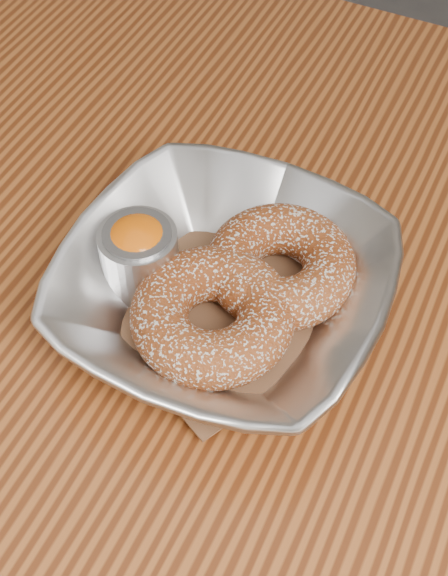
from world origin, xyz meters
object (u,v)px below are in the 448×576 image
at_px(table, 220,390).
at_px(ramekin, 139,254).
at_px(donut_front, 213,315).
at_px(serving_bowl, 224,291).
at_px(donut_back, 280,265).

bearing_deg(table, ramekin, -179.95).
distance_m(table, donut_front, 0.13).
xyz_separation_m(table, donut_front, (0.01, -0.02, 0.13)).
height_order(donut_front, ramekin, ramekin).
bearing_deg(table, serving_bowl, 43.25).
bearing_deg(donut_front, table, 104.45).
distance_m(serving_bowl, donut_front, 0.02).
relative_size(donut_front, ramekin, 1.96).
distance_m(donut_back, ramekin, 0.10).
relative_size(serving_bowl, donut_back, 2.10).
bearing_deg(ramekin, donut_front, -17.25).
xyz_separation_m(donut_front, ramekin, (-0.06, 0.02, 0.01)).
relative_size(table, serving_bowl, 5.56).
bearing_deg(donut_back, donut_front, -111.40).
bearing_deg(donut_back, serving_bowl, -125.56).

